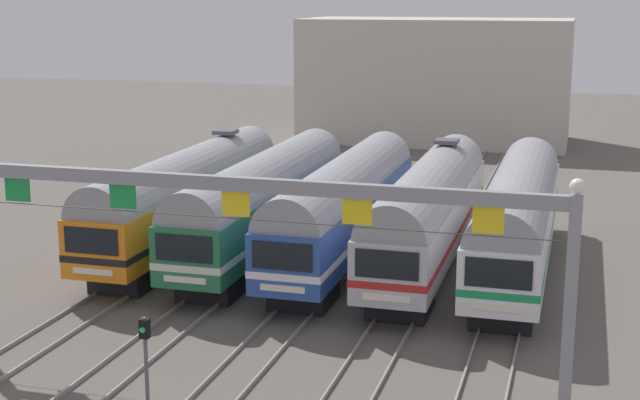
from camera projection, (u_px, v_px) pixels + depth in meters
name	position (u px, v px, depth m)	size (l,w,h in m)	color
ground_plane	(344.00, 261.00, 42.34)	(160.00, 160.00, 0.00)	#5B564F
track_bed	(411.00, 187.00, 58.28)	(16.95, 70.00, 0.15)	gray
commuter_train_orange	(187.00, 194.00, 43.82)	(2.88, 18.06, 5.05)	orange
commuter_train_green	(264.00, 199.00, 42.78)	(2.88, 18.06, 4.77)	#236B42
commuter_train_blue	(344.00, 204.00, 41.75)	(2.88, 18.06, 4.77)	#284C9E
commuter_train_stainless	(429.00, 209.00, 40.72)	(2.88, 18.06, 5.05)	#B2B5BA
commuter_train_white	(518.00, 214.00, 39.68)	(2.88, 18.06, 4.77)	white
catenary_gantry	(236.00, 216.00, 28.53)	(20.68, 0.44, 6.97)	gray
yard_signal_mast	(145.00, 343.00, 27.29)	(0.28, 0.35, 2.65)	#59595E
maintenance_building	(436.00, 80.00, 76.36)	(21.59, 10.00, 10.05)	beige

